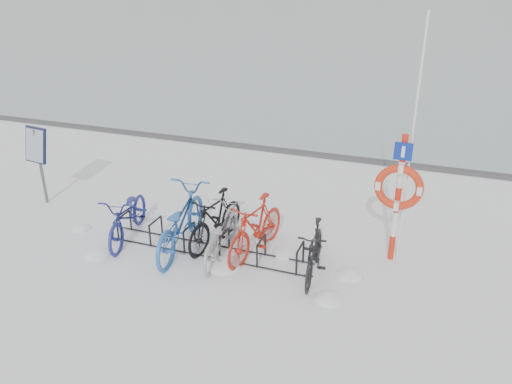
# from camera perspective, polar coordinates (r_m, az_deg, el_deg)

# --- Properties ---
(ground) EXTENTS (900.00, 900.00, 0.00)m
(ground) POSITION_cam_1_polar(r_m,az_deg,el_deg) (9.48, -5.61, -6.70)
(ground) COLOR white
(ground) RESTS_ON ground
(quay_edge) EXTENTS (400.00, 0.25, 0.10)m
(quay_edge) POSITION_cam_1_polar(r_m,az_deg,el_deg) (14.51, 4.45, 4.57)
(quay_edge) COLOR #3F3F42
(quay_edge) RESTS_ON ground
(bike_rack) EXTENTS (4.00, 0.48, 0.46)m
(bike_rack) POSITION_cam_1_polar(r_m,az_deg,el_deg) (9.39, -5.65, -5.75)
(bike_rack) COLOR black
(bike_rack) RESTS_ON ground
(info_board) EXTENTS (0.61, 0.30, 1.77)m
(info_board) POSITION_cam_1_polar(r_m,az_deg,el_deg) (11.89, -23.78, 4.47)
(info_board) COLOR #595B5E
(info_board) RESTS_ON ground
(lifebuoy_station) EXTENTS (0.82, 0.23, 4.28)m
(lifebuoy_station) POSITION_cam_1_polar(r_m,az_deg,el_deg) (8.84, 16.04, 0.52)
(lifebuoy_station) COLOR red
(lifebuoy_station) RESTS_ON ground
(bike_0) EXTENTS (1.10, 2.03, 1.01)m
(bike_0) POSITION_cam_1_polar(r_m,az_deg,el_deg) (9.99, -14.41, -2.44)
(bike_0) COLOR navy
(bike_0) RESTS_ON ground
(bike_1) EXTENTS (1.06, 2.35, 1.19)m
(bike_1) POSITION_cam_1_polar(r_m,az_deg,el_deg) (9.37, -8.67, -3.12)
(bike_1) COLOR #2962B4
(bike_1) RESTS_ON ground
(bike_2) EXTENTS (0.78, 1.84, 1.07)m
(bike_2) POSITION_cam_1_polar(r_m,az_deg,el_deg) (9.49, -4.65, -2.97)
(bike_2) COLOR black
(bike_2) RESTS_ON ground
(bike_3) EXTENTS (0.80, 1.88, 0.96)m
(bike_3) POSITION_cam_1_polar(r_m,az_deg,el_deg) (9.08, -4.06, -4.64)
(bike_3) COLOR #9A9CA2
(bike_3) RESTS_ON ground
(bike_4) EXTENTS (0.87, 1.94, 1.13)m
(bike_4) POSITION_cam_1_polar(r_m,az_deg,el_deg) (9.10, -0.02, -3.92)
(bike_4) COLOR #B52314
(bike_4) RESTS_ON ground
(bike_5) EXTENTS (0.60, 1.66, 0.98)m
(bike_5) POSITION_cam_1_polar(r_m,az_deg,el_deg) (8.56, 6.68, -6.55)
(bike_5) COLOR black
(bike_5) RESTS_ON ground
(snow_drifts) EXTENTS (5.90, 1.90, 0.23)m
(snow_drifts) POSITION_cam_1_polar(r_m,az_deg,el_deg) (9.18, -3.19, -7.70)
(snow_drifts) COLOR white
(snow_drifts) RESTS_ON ground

